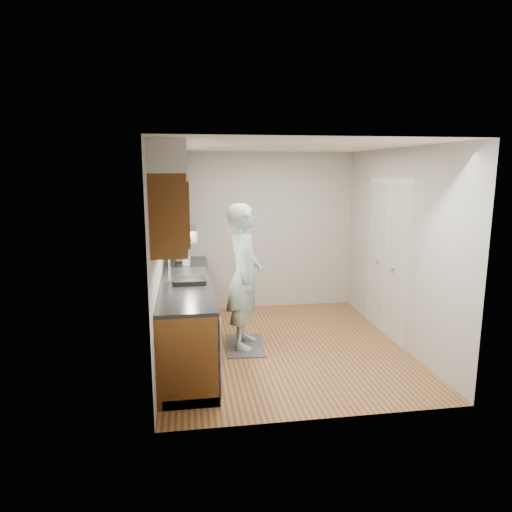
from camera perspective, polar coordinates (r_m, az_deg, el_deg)
The scene contains 14 objects.
floor at distance 5.97m, azimuth 3.34°, elevation -11.17°, with size 3.50×3.50×0.00m, color #A1703D.
ceiling at distance 5.54m, azimuth 3.63°, elevation 13.54°, with size 3.50×3.50×0.00m, color white.
wall_left at distance 5.51m, azimuth -11.95°, elevation 0.28°, with size 0.02×3.50×2.50m, color #B3B1A8.
wall_right at distance 6.12m, azimuth 17.35°, elevation 1.06°, with size 0.02×3.50×2.50m, color #B3B1A8.
wall_back at distance 7.32m, azimuth 0.58°, elevation 3.10°, with size 3.00×0.02×2.50m, color #B3B1A8.
counter at distance 5.68m, azimuth -8.61°, elevation -7.19°, with size 0.64×2.80×1.30m.
upper_cabinets at distance 5.46m, azimuth -10.44°, elevation 7.65°, with size 0.47×2.80×1.21m.
closet_door at distance 6.42m, azimuth 15.97°, elevation -0.46°, with size 0.02×1.22×2.05m, color white.
floor_mat at distance 5.96m, azimuth -1.43°, elevation -11.11°, with size 0.47×0.79×0.01m, color #58585A.
person at distance 5.66m, azimuth -1.48°, elevation -1.35°, with size 0.72×0.48×2.05m, color #A3C2C7.
soap_bottle_a at distance 6.26m, azimuth -8.79°, elevation -0.05°, with size 0.10×0.10×0.25m, color silver.
soap_bottle_b at distance 6.24m, azimuth -8.72°, elevation -0.41°, with size 0.08×0.08×0.18m, color silver.
soap_bottle_c at distance 6.54m, azimuth -9.61°, elevation 0.11°, with size 0.15×0.15×0.19m, color silver.
dish_rack at distance 5.30m, azimuth -8.29°, elevation -3.12°, with size 0.36×0.30×0.06m, color black.
Camera 1 is at (-1.18, -5.41, 2.24)m, focal length 32.00 mm.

